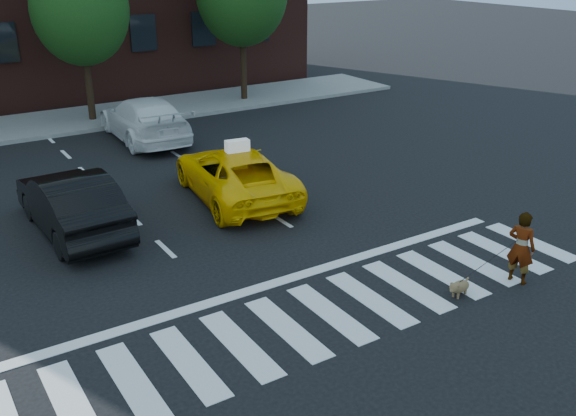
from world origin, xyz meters
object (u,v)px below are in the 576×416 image
Objects in this scene: taxi at (235,174)px; dog at (459,287)px; black_sedan at (72,203)px; woman at (521,248)px; white_suv at (144,119)px.

dog is (1.18, -7.38, -0.49)m from taxi.
taxi is 7.49m from dog.
black_sedan reaches higher than dog.
woman is at bearing 117.29° from taxi.
black_sedan is 0.87× the size of white_suv.
woman reaches higher than black_sedan.
dog is at bearing 125.50° from black_sedan.
woman is 2.49× the size of dog.
white_suv is (0.00, 6.98, 0.08)m from taxi.
dog is at bearing 64.74° from woman.
woman is at bearing 131.34° from black_sedan.
white_suv is at bearing -82.25° from taxi.
dog is (1.18, -14.36, -0.57)m from white_suv.
taxi is 0.94× the size of white_suv.
woman is at bearing -18.90° from dog.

